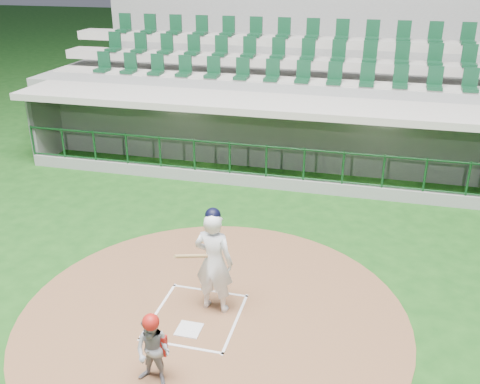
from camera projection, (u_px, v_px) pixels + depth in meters
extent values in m
plane|color=#154313|center=(201.00, 308.00, 10.13)|extent=(120.00, 120.00, 0.00)
cylinder|color=brown|center=(213.00, 316.00, 9.88)|extent=(7.20, 7.20, 0.01)
cube|color=silver|center=(189.00, 329.00, 9.50)|extent=(0.43, 0.43, 0.02)
cube|color=white|center=(158.00, 310.00, 10.03)|extent=(0.05, 1.80, 0.01)
cube|color=silver|center=(235.00, 323.00, 9.69)|extent=(0.05, 1.80, 0.01)
cube|color=silver|center=(210.00, 291.00, 10.61)|extent=(1.55, 0.05, 0.01)
cube|color=white|center=(180.00, 346.00, 9.10)|extent=(1.55, 0.05, 0.01)
cube|color=slate|center=(275.00, 185.00, 17.00)|extent=(15.00, 3.00, 0.10)
cube|color=gray|center=(286.00, 128.00, 17.86)|extent=(15.00, 0.20, 2.70)
cube|color=beige|center=(285.00, 122.00, 17.65)|extent=(13.50, 0.04, 0.90)
cube|color=slate|center=(60.00, 126.00, 18.14)|extent=(0.20, 3.00, 2.70)
cube|color=#A39E93|center=(276.00, 99.00, 15.63)|extent=(15.40, 3.50, 0.20)
cube|color=gray|center=(266.00, 183.00, 15.34)|extent=(15.00, 0.15, 0.40)
cube|color=black|center=(267.00, 130.00, 14.71)|extent=(15.00, 0.01, 0.95)
cube|color=brown|center=(282.00, 165.00, 17.82)|extent=(12.75, 0.40, 0.45)
cube|color=white|center=(183.00, 95.00, 16.59)|extent=(1.30, 0.35, 0.04)
cube|color=white|center=(381.00, 107.00, 15.22)|extent=(1.30, 0.35, 0.04)
imported|color=#A6111D|center=(167.00, 140.00, 18.33)|extent=(1.22, 0.94, 1.66)
imported|color=#9D1C11|center=(259.00, 148.00, 17.71)|extent=(0.99, 0.54, 1.61)
imported|color=#9C1710|center=(332.00, 154.00, 17.09)|extent=(0.83, 0.56, 1.66)
imported|color=#AC1A12|center=(472.00, 165.00, 15.90)|extent=(1.78, 0.81, 1.84)
cube|color=gray|center=(294.00, 107.00, 19.20)|extent=(17.00, 6.50, 2.50)
cube|color=#A7A297|center=(288.00, 84.00, 17.40)|extent=(16.60, 0.95, 0.30)
cube|color=#9B948C|center=(293.00, 62.00, 18.03)|extent=(16.60, 0.95, 0.30)
cube|color=#9F9A8F|center=(298.00, 41.00, 18.65)|extent=(16.60, 0.95, 0.30)
cube|color=slate|center=(308.00, 53.00, 21.61)|extent=(17.00, 0.25, 5.05)
imported|color=white|center=(214.00, 262.00, 9.70)|extent=(0.78, 0.56, 2.01)
sphere|color=black|center=(213.00, 215.00, 9.32)|extent=(0.28, 0.28, 0.28)
cylinder|color=#AA834E|center=(196.00, 256.00, 9.44)|extent=(0.58, 0.79, 0.39)
imported|color=gray|center=(153.00, 351.00, 8.10)|extent=(0.63, 0.52, 1.19)
sphere|color=#A91712|center=(151.00, 322.00, 7.88)|extent=(0.26, 0.26, 0.26)
cube|color=#A91512|center=(157.00, 344.00, 8.23)|extent=(0.32, 0.10, 0.35)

